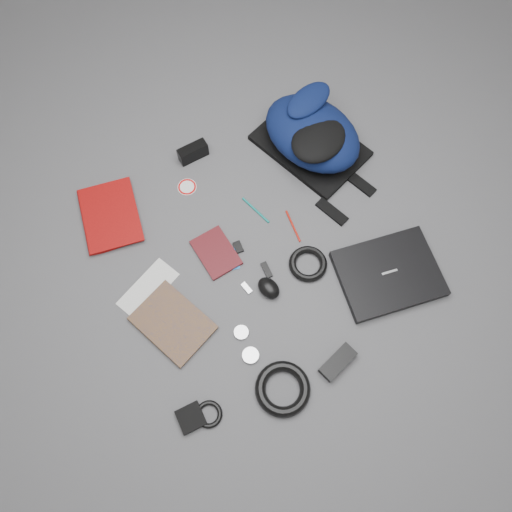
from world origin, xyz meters
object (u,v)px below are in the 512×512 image
textbook_red (83,223)px  laptop (388,274)px  mouse (269,288)px  pouch (191,418)px  comic_book (153,344)px  compact_camera (193,152)px  backpack (312,133)px  dvd_case (216,253)px  power_brick (338,362)px

textbook_red → laptop: bearing=-27.3°
mouse → pouch: bearing=-161.5°
comic_book → mouse: (0.42, -0.02, 0.01)m
textbook_red → comic_book: (0.04, -0.52, -0.00)m
comic_book → mouse: bearing=-22.6°
laptop → compact_camera: 0.85m
backpack → dvd_case: 0.57m
textbook_red → pouch: (0.04, -0.79, -0.00)m
backpack → laptop: bearing=-111.5°
comic_book → dvd_case: (0.33, 0.19, -0.00)m
textbook_red → compact_camera: compact_camera is taller
compact_camera → pouch: compact_camera is taller
compact_camera → pouch: 0.96m
mouse → power_brick: size_ratio=0.67×
compact_camera → laptop: bearing=-65.0°
backpack → laptop: backpack is taller
backpack → dvd_case: backpack is taller
power_brick → pouch: power_brick is taller
compact_camera → comic_book: bearing=-127.9°
laptop → comic_book: bearing=179.8°
backpack → mouse: size_ratio=5.06×
compact_camera → power_brick: (0.05, -0.93, -0.02)m
compact_camera → power_brick: compact_camera is taller
laptop → power_brick: laptop is taller
textbook_red → power_brick: 1.02m
textbook_red → comic_book: 0.52m
comic_book → mouse: 0.43m
dvd_case → compact_camera: bearing=71.7°
textbook_red → mouse: (0.46, -0.54, 0.01)m
comic_book → power_brick: 0.61m
comic_book → pouch: 0.27m
textbook_red → comic_book: textbook_red is taller
mouse → laptop: bearing=-33.7°
backpack → comic_book: size_ratio=1.75×
backpack → laptop: (-0.04, -0.58, -0.07)m
laptop → textbook_red: (-0.85, 0.70, -0.00)m
power_brick → pouch: bearing=156.3°
backpack → compact_camera: (-0.41, 0.18, -0.06)m
comic_book → compact_camera: size_ratio=2.21×
compact_camera → pouch: bearing=-118.0°
backpack → mouse: bearing=-152.6°
backpack → pouch: backpack is taller
backpack → comic_book: (-0.85, -0.41, -0.08)m
backpack → compact_camera: backpack is taller
power_brick → pouch: size_ratio=1.65×
dvd_case → mouse: bearing=-68.4°
compact_camera → mouse: (-0.02, -0.61, -0.01)m
textbook_red → compact_camera: 0.48m
power_brick → laptop: bearing=13.8°
backpack → textbook_red: size_ratio=1.63×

